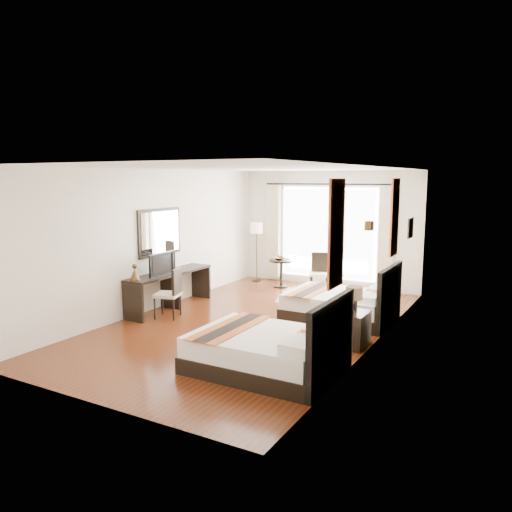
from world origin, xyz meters
The scene contains 29 objects.
floor centered at (0.00, 0.00, -0.01)m, with size 4.50×7.50×0.01m, color #3C1C0B.
ceiling centered at (0.00, 0.00, 2.79)m, with size 4.50×7.50×0.02m, color white.
wall_headboard centered at (2.25, 0.00, 1.40)m, with size 0.01×7.50×2.80m, color silver.
wall_desk centered at (-2.25, 0.00, 1.40)m, with size 0.01×7.50×2.80m, color silver.
wall_window centered at (0.00, 3.75, 1.40)m, with size 4.50×0.01×2.80m, color silver.
wall_entry centered at (0.00, -3.75, 1.40)m, with size 4.50×0.01×2.80m, color silver.
window_glass centered at (0.00, 3.73, 1.30)m, with size 2.40×0.02×2.20m, color white.
sheer_curtain centered at (0.00, 3.67, 1.30)m, with size 2.30×0.02×2.10m, color white.
drape_left centered at (-1.45, 3.63, 1.28)m, with size 0.35×0.14×2.35m, color #BFB594.
drape_right centered at (1.45, 3.63, 1.28)m, with size 0.35×0.14×2.35m, color #BFB594.
art_panel_near centered at (2.23, -1.83, 1.95)m, with size 0.03×0.50×1.35m, color maroon.
art_panel_far centered at (2.23, 1.08, 1.95)m, with size 0.03×0.50×1.35m, color maroon.
wall_sconce centered at (2.19, -0.30, 1.92)m, with size 0.10×0.14×0.14m, color #422E17.
mirror_frame centered at (-2.22, 0.12, 1.55)m, with size 0.04×1.25×0.95m, color black.
mirror_glass centered at (-2.19, 0.12, 1.55)m, with size 0.01×1.12×0.82m, color white.
bed_near centered at (1.31, -1.83, 0.29)m, with size 1.98×1.55×1.11m.
bed_far centered at (1.34, 1.08, 0.28)m, with size 1.93×1.50×1.08m.
nightstand centered at (1.97, -0.30, 0.27)m, with size 0.46×0.57×0.55m, color black.
table_lamp centered at (1.94, -0.15, 0.79)m, with size 0.27×0.27×0.43m.
vase centered at (1.99, -0.47, 0.57)m, with size 0.14×0.14×0.14m, color black.
console_desk centered at (-1.99, 0.12, 0.38)m, with size 0.50×2.20×0.76m, color black.
television centered at (-1.97, -0.21, 0.97)m, with size 0.76×0.10×0.44m, color black.
bronze_figurine centered at (-1.99, -0.88, 0.89)m, with size 0.18×0.18×0.27m, color #422E17, non-canonical shape.
desk_chair centered at (-1.59, -0.42, 0.29)m, with size 0.55×0.55×0.95m.
floor_lamp centered at (-1.78, 3.35, 1.27)m, with size 0.30×0.30×1.51m.
side_table centered at (-0.92, 3.02, 0.33)m, with size 0.58×0.58×0.67m, color black.
fruit_bowl centered at (-0.94, 2.99, 0.70)m, with size 0.23×0.23×0.06m, color #412B17.
window_chair centered at (0.09, 2.97, 0.28)m, with size 0.53×0.53×0.91m.
jute_rug centered at (0.14, 2.15, 0.01)m, with size 1.25×0.85×0.01m, color tan.
Camera 1 is at (4.35, -7.65, 2.63)m, focal length 35.00 mm.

